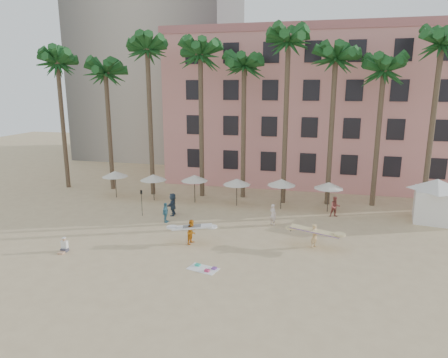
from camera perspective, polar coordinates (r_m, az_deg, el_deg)
ground at (r=24.79m, az=-1.86°, el=-12.25°), size 120.00×120.00×0.00m
pink_hotel at (r=47.66m, az=14.87°, el=9.59°), size 35.00×14.00×16.00m
palm_row at (r=37.05m, az=5.16°, el=16.74°), size 44.40×5.40×16.30m
umbrella_row at (r=36.20m, az=-1.27°, el=-0.08°), size 22.50×2.70×2.73m
cabana at (r=35.89m, az=28.00°, el=-2.22°), size 5.23×5.23×3.50m
beach_towel at (r=24.38m, az=-2.87°, el=-12.64°), size 2.00×1.43×0.14m
carrier_yellow at (r=27.69m, az=12.83°, el=-7.64°), size 3.33×1.25×1.66m
carrier_white at (r=27.75m, az=-4.59°, el=-7.38°), size 2.85×1.43×1.70m
beachgoers at (r=32.88m, az=-0.30°, el=-4.05°), size 14.13×5.47×1.91m
paddle at (r=33.90m, az=-11.69°, el=-2.90°), size 0.18×0.04×2.23m
seated_man at (r=28.56m, az=-21.88°, el=-8.99°), size 0.42×0.73×0.95m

